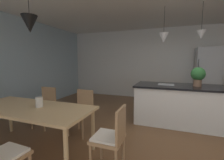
{
  "coord_description": "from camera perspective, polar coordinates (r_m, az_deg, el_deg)",
  "views": [
    {
      "loc": [
        -0.06,
        -2.93,
        1.44
      ],
      "look_at": [
        -1.3,
        0.42,
        1.01
      ],
      "focal_mm": 24.45,
      "sensor_mm": 36.0,
      "label": 1
    }
  ],
  "objects": [
    {
      "name": "pendant_over_island_main",
      "position": [
        3.85,
        18.74,
        14.73
      ],
      "size": [
        0.2,
        0.2,
        0.82
      ],
      "color": "black"
    },
    {
      "name": "vase_on_dining_table",
      "position": [
        2.72,
        -25.57,
        -7.46
      ],
      "size": [
        0.11,
        0.11,
        0.16
      ],
      "color": "silver",
      "rests_on": "dining_table"
    },
    {
      "name": "refrigerator",
      "position": [
        5.94,
        31.87,
        1.07
      ],
      "size": [
        0.71,
        0.67,
        1.91
      ],
      "color": "#B2B5B7",
      "rests_on": "ground_plane"
    },
    {
      "name": "pendant_over_table",
      "position": [
        2.84,
        -28.4,
        17.94
      ],
      "size": [
        0.25,
        0.25,
        0.81
      ],
      "color": "black"
    },
    {
      "name": "potted_plant_on_island",
      "position": [
        3.87,
        29.47,
        1.6
      ],
      "size": [
        0.3,
        0.3,
        0.42
      ],
      "color": "#8C664C",
      "rests_on": "kitchen_island"
    },
    {
      "name": "kitchen_island",
      "position": [
        3.94,
        23.48,
        -8.18
      ],
      "size": [
        1.97,
        0.97,
        0.91
      ],
      "color": "white",
      "rests_on": "ground_plane"
    },
    {
      "name": "chair_kitchen_end",
      "position": [
        2.12,
        -0.28,
        -20.26
      ],
      "size": [
        0.4,
        0.4,
        0.87
      ],
      "color": "#A87F56",
      "rests_on": "ground_plane"
    },
    {
      "name": "chair_far_right",
      "position": [
        3.18,
        -11.28,
        -11.03
      ],
      "size": [
        0.43,
        0.43,
        0.87
      ],
      "color": "#A87F56",
      "rests_on": "ground_plane"
    },
    {
      "name": "wall_back_kitchen",
      "position": [
        6.19,
        20.94,
        5.51
      ],
      "size": [
        10.0,
        0.12,
        2.7
      ],
      "primitive_type": "cube",
      "color": "silver",
      "rests_on": "ground_plane"
    },
    {
      "name": "dining_table",
      "position": [
        2.83,
        -28.43,
        -10.05
      ],
      "size": [
        2.07,
        0.86,
        0.72
      ],
      "color": "tan",
      "rests_on": "ground_plane"
    },
    {
      "name": "pendant_over_island_aux",
      "position": [
        3.9,
        30.38,
        14.43
      ],
      "size": [
        0.19,
        0.19,
        0.77
      ],
      "color": "black"
    },
    {
      "name": "window_wall_left_glazing",
      "position": [
        4.96,
        -33.57,
        4.62
      ],
      "size": [
        0.06,
        8.4,
        2.7
      ],
      "primitive_type": "cube",
      "color": "#9EB7C6",
      "rests_on": "ground_plane"
    },
    {
      "name": "ground_plane",
      "position": [
        3.28,
        20.41,
        -20.11
      ],
      "size": [
        10.0,
        8.4,
        0.04
      ],
      "primitive_type": "cube",
      "color": "brown"
    },
    {
      "name": "chair_far_left",
      "position": [
        3.74,
        -23.75,
        -8.77
      ],
      "size": [
        0.4,
        0.4,
        0.87
      ],
      "color": "#A87F56",
      "rests_on": "ground_plane"
    }
  ]
}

